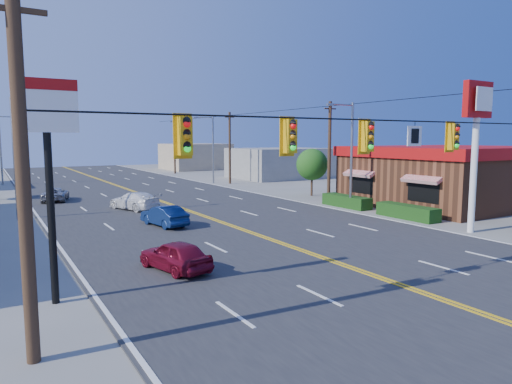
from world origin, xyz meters
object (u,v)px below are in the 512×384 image
car_blue (164,217)px  car_silver (55,195)px  signal_span (389,152)px  car_magenta (175,257)px  pizza_hut_sign (47,144)px  car_white (134,201)px  kfc_pylon (476,126)px  kfc (450,175)px

car_blue → car_silver: 15.97m
signal_span → car_silver: 31.25m
signal_span → car_blue: 15.58m
car_magenta → pizza_hut_sign: bearing=2.4°
car_blue → signal_span: bearing=93.2°
car_white → car_silver: (-4.44, 8.08, -0.09)m
car_magenta → car_white: (3.12, 16.59, 0.04)m
kfc_pylon → car_blue: (-14.52, 10.59, -5.42)m
signal_span → car_silver: signal_span is taller
kfc → car_magenta: bearing=-165.8°
kfc_pylon → car_blue: kfc_pylon is taller
pizza_hut_sign → car_blue: (7.48, 10.59, -4.56)m
car_blue → car_white: car_white is taller
car_white → car_magenta: bearing=58.8°
kfc_pylon → car_white: 23.52m
kfc_pylon → signal_span: bearing=-160.2°
signal_span → car_silver: bearing=104.1°
pizza_hut_sign → car_blue: pizza_hut_sign is taller
signal_span → car_magenta: signal_span is taller
kfc_pylon → car_white: bearing=128.4°
car_blue → car_silver: (-4.15, 15.42, -0.06)m
car_white → kfc: bearing=136.2°
kfc → car_silver: 32.99m
pizza_hut_sign → car_magenta: pizza_hut_sign is taller
kfc_pylon → car_blue: 18.77m
kfc → kfc_pylon: (-8.90, -8.00, 3.66)m
car_white → car_silver: car_white is taller
car_white → pizza_hut_sign: bearing=46.1°
pizza_hut_sign → kfc: bearing=14.5°
pizza_hut_sign → car_blue: 13.74m
signal_span → car_white: 22.55m
pizza_hut_sign → car_magenta: (4.65, 1.35, -4.57)m
kfc_pylon → car_blue: size_ratio=2.24×
car_magenta → car_silver: 24.70m
car_magenta → signal_span: bearing=125.6°
kfc → car_white: bearing=156.8°
car_white → car_blue: bearing=67.2°
car_blue → pizza_hut_sign: bearing=44.8°
signal_span → kfc: signal_span is taller
car_silver → signal_span: bearing=118.8°
signal_span → car_blue: (-3.41, 14.59, -4.26)m
car_magenta → car_white: 16.88m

